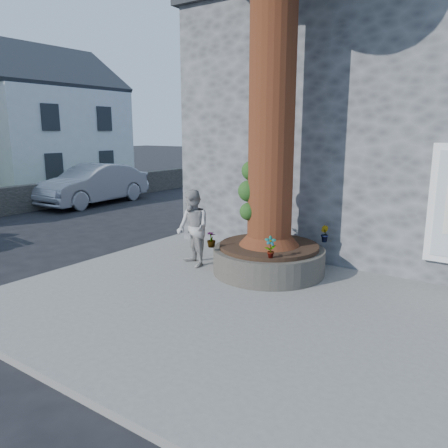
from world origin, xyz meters
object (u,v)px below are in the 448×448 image
Objects in this scene: planter at (269,259)px; car_silver at (93,184)px; woman at (193,228)px; man at (307,223)px.

planter is 11.36m from car_silver.
woman is at bearing -31.27° from car_silver.
planter is 0.46× the size of car_silver.
man is 0.32× the size of car_silver.
woman reaches higher than planter.
planter is at bearing 45.17° from woman.
man is at bearing 75.83° from woman.
car_silver is (-10.60, 4.08, 0.41)m from planter.
planter is at bearing -98.56° from man.
car_silver is (-10.76, 2.59, -0.10)m from man.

